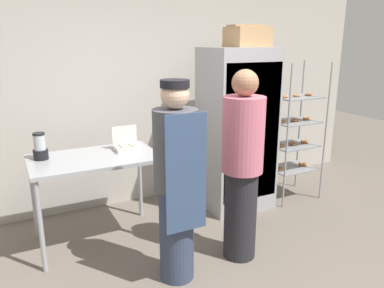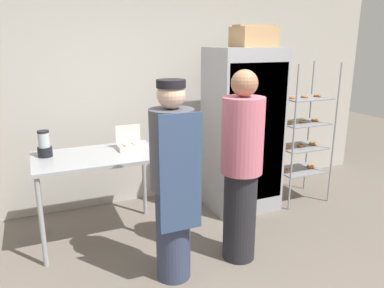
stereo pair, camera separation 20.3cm
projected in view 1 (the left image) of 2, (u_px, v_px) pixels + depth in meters
The scene contains 9 objects.
back_wall at pixel (146, 77), 4.55m from camera, with size 6.40×0.12×3.07m, color #B7B2A8.
refrigerator at pixel (237, 130), 4.41m from camera, with size 0.79×0.67×1.90m.
baking_rack at pixel (294, 133), 4.68m from camera, with size 0.63×0.48×1.72m.
prep_counter at pixel (95, 166), 3.62m from camera, with size 1.20×0.74×0.89m.
donut_box at pixel (127, 146), 3.80m from camera, with size 0.26×0.19×0.24m.
blender_pitcher at pixel (40, 148), 3.49m from camera, with size 0.14×0.14×0.26m.
cardboard_storage_box at pixel (247, 36), 4.14m from camera, with size 0.44×0.36×0.23m.
person_baker at pixel (176, 181), 2.99m from camera, with size 0.36×0.37×1.68m.
person_customer at pixel (242, 166), 3.32m from camera, with size 0.37×0.37×1.74m.
Camera 1 is at (-1.58, -2.11, 1.96)m, focal length 35.00 mm.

